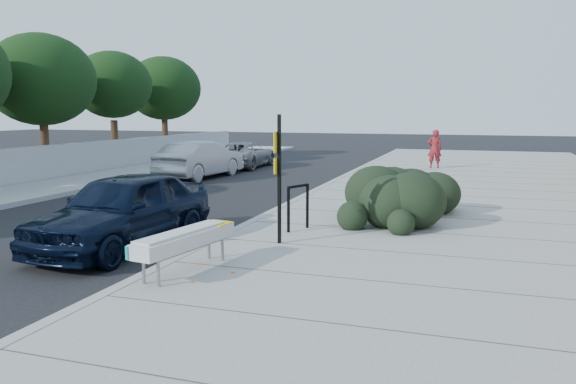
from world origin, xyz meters
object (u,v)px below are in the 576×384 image
pedestrian (435,149)px  wagon_silver (200,160)px  bike_rack (298,203)px  sedan_navy (123,210)px  sign_post (279,171)px  bench (185,240)px  suv_silver (245,155)px

pedestrian → wagon_silver: bearing=22.6°
bike_rack → sedan_navy: sedan_navy is taller
sign_post → wagon_silver: sign_post is taller
bench → sedan_navy: size_ratio=0.49×
bench → wagon_silver: 14.93m
bench → suv_silver: 19.44m
bike_rack → sign_post: sign_post is taller
sedan_navy → sign_post: bearing=17.0°
wagon_silver → bike_rack: bearing=132.9°
bench → suv_silver: suv_silver is taller
sedan_navy → pedestrian: bearing=76.4°
bike_rack → sign_post: size_ratio=0.40×
sign_post → suv_silver: size_ratio=0.57×
sedan_navy → suv_silver: sedan_navy is taller
bench → pedestrian: pedestrian is taller
sedan_navy → pedestrian: pedestrian is taller
bench → bike_rack: 3.92m
bench → suv_silver: size_ratio=0.50×
suv_silver → pedestrian: 9.48m
bike_rack → pedestrian: pedestrian is taller
wagon_silver → suv_silver: bearing=-84.9°
pedestrian → sign_post: bearing=73.3°
bike_rack → sedan_navy: size_ratio=0.22×
sign_post → sedan_navy: bearing=-161.7°
sedan_navy → wagon_silver: (-4.21, 11.74, -0.01)m
wagon_silver → suv_silver: wagon_silver is taller
bike_rack → sign_post: bearing=-66.1°
bench → sign_post: (0.82, 2.47, 0.96)m
bike_rack → bench: bearing=-78.3°
bench → bike_rack: size_ratio=2.21×
bike_rack → suv_silver: bearing=141.0°
sedan_navy → wagon_silver: 12.47m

